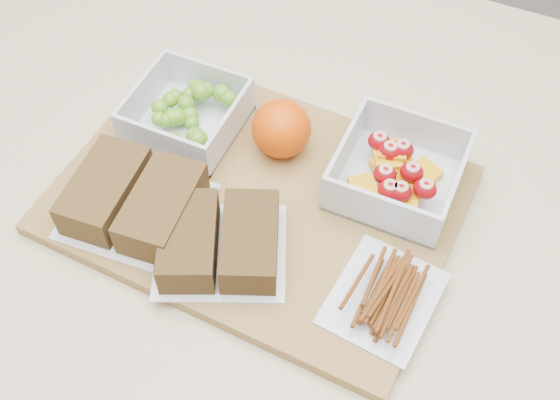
# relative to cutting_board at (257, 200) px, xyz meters

# --- Properties ---
(counter) EXTENTS (1.20, 0.90, 0.90)m
(counter) POSITION_rel_cutting_board_xyz_m (0.01, 0.00, -0.46)
(counter) COLOR beige
(counter) RESTS_ON ground
(cutting_board) EXTENTS (0.43, 0.32, 0.02)m
(cutting_board) POSITION_rel_cutting_board_xyz_m (0.00, 0.00, 0.00)
(cutting_board) COLOR olive
(cutting_board) RESTS_ON counter
(grape_container) EXTENTS (0.12, 0.12, 0.05)m
(grape_container) POSITION_rel_cutting_board_xyz_m (-0.12, 0.06, 0.03)
(grape_container) COLOR silver
(grape_container) RESTS_ON cutting_board
(fruit_container) EXTENTS (0.13, 0.13, 0.05)m
(fruit_container) POSITION_rel_cutting_board_xyz_m (0.13, 0.07, 0.03)
(fruit_container) COLOR silver
(fruit_container) RESTS_ON cutting_board
(orange) EXTENTS (0.07, 0.07, 0.07)m
(orange) POSITION_rel_cutting_board_xyz_m (-0.00, 0.07, 0.04)
(orange) COLOR #E94D05
(orange) RESTS_ON cutting_board
(sandwich_bag_left) EXTENTS (0.15, 0.14, 0.04)m
(sandwich_bag_left) POSITION_rel_cutting_board_xyz_m (-0.11, -0.07, 0.03)
(sandwich_bag_left) COLOR silver
(sandwich_bag_left) RESTS_ON cutting_board
(sandwich_bag_center) EXTENTS (0.17, 0.16, 0.04)m
(sandwich_bag_center) POSITION_rel_cutting_board_xyz_m (-0.00, -0.08, 0.03)
(sandwich_bag_center) COLOR silver
(sandwich_bag_center) RESTS_ON cutting_board
(pretzel_bag) EXTENTS (0.11, 0.13, 0.03)m
(pretzel_bag) POSITION_rel_cutting_board_xyz_m (0.17, -0.06, 0.02)
(pretzel_bag) COLOR silver
(pretzel_bag) RESTS_ON cutting_board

